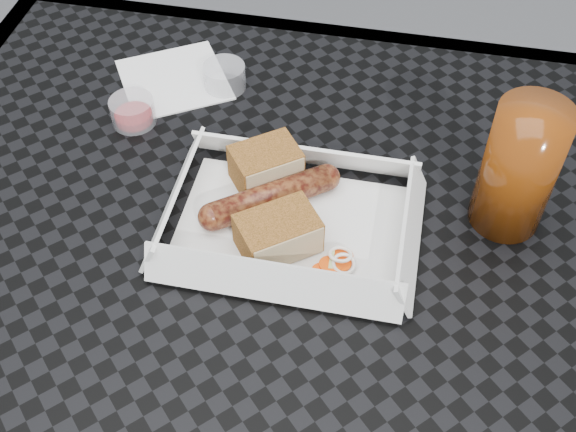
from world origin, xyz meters
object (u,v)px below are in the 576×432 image
(patio_table, at_px, (240,302))
(bratwurst, at_px, (271,197))
(food_tray, at_px, (290,227))
(drink_glass, at_px, (519,169))

(patio_table, height_order, bratwurst, bratwurst)
(patio_table, height_order, food_tray, food_tray)
(patio_table, xyz_separation_m, bratwurst, (0.02, 0.07, 0.09))
(patio_table, xyz_separation_m, drink_glass, (0.25, 0.10, 0.15))
(patio_table, height_order, drink_glass, drink_glass)
(patio_table, bearing_deg, bratwurst, 74.00)
(drink_glass, bearing_deg, food_tray, -164.81)
(patio_table, distance_m, bratwurst, 0.12)
(patio_table, distance_m, food_tray, 0.10)
(food_tray, bearing_deg, drink_glass, 15.19)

